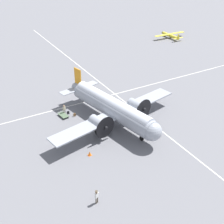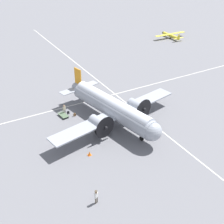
{
  "view_description": "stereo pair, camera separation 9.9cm",
  "coord_description": "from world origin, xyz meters",
  "px_view_note": "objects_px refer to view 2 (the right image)",
  "views": [
    {
      "loc": [
        18.12,
        31.68,
        23.64
      ],
      "look_at": [
        0.0,
        0.0,
        1.8
      ],
      "focal_mm": 45.0,
      "sensor_mm": 36.0,
      "label": 1
    },
    {
      "loc": [
        18.03,
        31.73,
        23.64
      ],
      "look_at": [
        0.0,
        0.0,
        1.8
      ],
      "focal_mm": 45.0,
      "sensor_mm": 36.0,
      "label": 2
    }
  ],
  "objects_px": {
    "baggage_cart": "(63,115)",
    "traffic_cone": "(89,153)",
    "suitcase_near_door": "(75,115)",
    "light_aircraft_taxiing": "(170,35)",
    "crew_foreground": "(96,196)",
    "airliner_main": "(114,108)",
    "suitcase_upright_spare": "(68,113)",
    "passenger_boarding": "(64,109)"
  },
  "relations": [
    {
      "from": "baggage_cart",
      "to": "traffic_cone",
      "type": "xyz_separation_m",
      "value": [
        0.54,
        10.75,
        0.01
      ]
    },
    {
      "from": "suitcase_near_door",
      "to": "light_aircraft_taxiing",
      "type": "relative_size",
      "value": 0.05
    },
    {
      "from": "baggage_cart",
      "to": "light_aircraft_taxiing",
      "type": "xyz_separation_m",
      "value": [
        -43.22,
        -25.7,
        0.55
      ]
    },
    {
      "from": "crew_foreground",
      "to": "airliner_main",
      "type": "bearing_deg",
      "value": 30.26
    },
    {
      "from": "suitcase_upright_spare",
      "to": "airliner_main",
      "type": "bearing_deg",
      "value": 129.98
    },
    {
      "from": "suitcase_upright_spare",
      "to": "light_aircraft_taxiing",
      "type": "height_order",
      "value": "light_aircraft_taxiing"
    },
    {
      "from": "crew_foreground",
      "to": "passenger_boarding",
      "type": "relative_size",
      "value": 1.05
    },
    {
      "from": "traffic_cone",
      "to": "light_aircraft_taxiing",
      "type": "bearing_deg",
      "value": -140.2
    },
    {
      "from": "passenger_boarding",
      "to": "traffic_cone",
      "type": "distance_m",
      "value": 11.41
    },
    {
      "from": "airliner_main",
      "to": "baggage_cart",
      "type": "distance_m",
      "value": 8.65
    },
    {
      "from": "traffic_cone",
      "to": "suitcase_near_door",
      "type": "bearing_deg",
      "value": -102.19
    },
    {
      "from": "suitcase_near_door",
      "to": "light_aircraft_taxiing",
      "type": "bearing_deg",
      "value": -147.52
    },
    {
      "from": "crew_foreground",
      "to": "light_aircraft_taxiing",
      "type": "xyz_separation_m",
      "value": [
        -46.53,
        -43.92,
        -0.27
      ]
    },
    {
      "from": "baggage_cart",
      "to": "passenger_boarding",
      "type": "bearing_deg",
      "value": 132.86
    },
    {
      "from": "suitcase_near_door",
      "to": "traffic_cone",
      "type": "height_order",
      "value": "traffic_cone"
    },
    {
      "from": "baggage_cart",
      "to": "light_aircraft_taxiing",
      "type": "height_order",
      "value": "light_aircraft_taxiing"
    },
    {
      "from": "baggage_cart",
      "to": "traffic_cone",
      "type": "bearing_deg",
      "value": -11.91
    },
    {
      "from": "suitcase_upright_spare",
      "to": "traffic_cone",
      "type": "bearing_deg",
      "value": 82.28
    },
    {
      "from": "airliner_main",
      "to": "suitcase_near_door",
      "type": "height_order",
      "value": "airliner_main"
    },
    {
      "from": "suitcase_upright_spare",
      "to": "baggage_cart",
      "type": "xyz_separation_m",
      "value": [
        0.97,
        0.34,
        0.02
      ]
    },
    {
      "from": "crew_foreground",
      "to": "suitcase_near_door",
      "type": "xyz_separation_m",
      "value": [
        -4.93,
        -17.43,
        -0.86
      ]
    },
    {
      "from": "airliner_main",
      "to": "suitcase_upright_spare",
      "type": "xyz_separation_m",
      "value": [
        5.08,
        -6.05,
        -2.38
      ]
    },
    {
      "from": "airliner_main",
      "to": "suitcase_upright_spare",
      "type": "bearing_deg",
      "value": -151.27
    },
    {
      "from": "suitcase_upright_spare",
      "to": "traffic_cone",
      "type": "distance_m",
      "value": 11.19
    },
    {
      "from": "airliner_main",
      "to": "traffic_cone",
      "type": "xyz_separation_m",
      "value": [
        6.58,
        5.04,
        -2.35
      ]
    },
    {
      "from": "baggage_cart",
      "to": "traffic_cone",
      "type": "distance_m",
      "value": 10.76
    },
    {
      "from": "airliner_main",
      "to": "passenger_boarding",
      "type": "xyz_separation_m",
      "value": [
        5.58,
        -6.31,
        -1.62
      ]
    },
    {
      "from": "crew_foreground",
      "to": "traffic_cone",
      "type": "bearing_deg",
      "value": 46.66
    },
    {
      "from": "light_aircraft_taxiing",
      "to": "traffic_cone",
      "type": "xyz_separation_m",
      "value": [
        43.75,
        36.45,
        -0.54
      ]
    },
    {
      "from": "crew_foreground",
      "to": "traffic_cone",
      "type": "xyz_separation_m",
      "value": [
        -2.78,
        -7.47,
        -0.81
      ]
    },
    {
      "from": "passenger_boarding",
      "to": "baggage_cart",
      "type": "relative_size",
      "value": 0.79
    },
    {
      "from": "suitcase_near_door",
      "to": "airliner_main",
      "type": "bearing_deg",
      "value": 131.98
    },
    {
      "from": "airliner_main",
      "to": "passenger_boarding",
      "type": "relative_size",
      "value": 13.44
    },
    {
      "from": "crew_foreground",
      "to": "suitcase_upright_spare",
      "type": "relative_size",
      "value": 3.17
    },
    {
      "from": "baggage_cart",
      "to": "suitcase_near_door",
      "type": "bearing_deg",
      "value": 54.91
    },
    {
      "from": "suitcase_upright_spare",
      "to": "baggage_cart",
      "type": "distance_m",
      "value": 1.03
    },
    {
      "from": "suitcase_upright_spare",
      "to": "suitcase_near_door",
      "type": "bearing_deg",
      "value": 119.75
    },
    {
      "from": "passenger_boarding",
      "to": "baggage_cart",
      "type": "height_order",
      "value": "passenger_boarding"
    },
    {
      "from": "airliner_main",
      "to": "traffic_cone",
      "type": "distance_m",
      "value": 8.61
    },
    {
      "from": "light_aircraft_taxiing",
      "to": "traffic_cone",
      "type": "distance_m",
      "value": 56.95
    },
    {
      "from": "suitcase_near_door",
      "to": "suitcase_upright_spare",
      "type": "relative_size",
      "value": 0.95
    },
    {
      "from": "suitcase_near_door",
      "to": "traffic_cone",
      "type": "relative_size",
      "value": 0.85
    }
  ]
}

